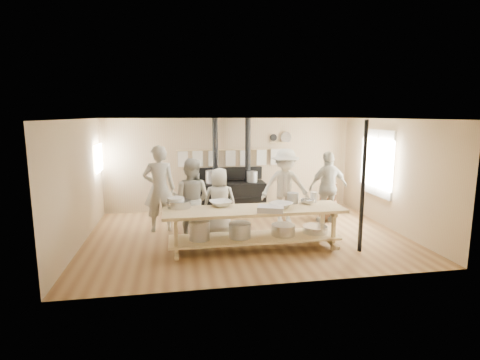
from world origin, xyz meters
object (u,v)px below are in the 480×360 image
at_px(cook_right, 328,187).
at_px(cook_far_left, 159,189).
at_px(prep_table, 254,225).
at_px(cook_left, 191,199).
at_px(stove, 232,194).
at_px(cook_center, 220,202).
at_px(cook_by_window, 285,186).
at_px(chair, 328,209).
at_px(roasting_pan, 271,209).

bearing_deg(cook_right, cook_far_left, -9.92).
bearing_deg(prep_table, cook_left, 144.35).
relative_size(stove, cook_center, 1.70).
relative_size(cook_far_left, cook_right, 1.12).
distance_m(stove, cook_by_window, 1.73).
bearing_deg(prep_table, cook_far_left, 140.16).
xyz_separation_m(prep_table, cook_far_left, (-1.90, 1.58, 0.49)).
xyz_separation_m(prep_table, cook_left, (-1.20, 0.86, 0.37)).
height_order(stove, chair, stove).
height_order(prep_table, cook_left, cook_left).
bearing_deg(cook_center, cook_far_left, -11.62).
xyz_separation_m(stove, cook_far_left, (-1.90, -1.43, 0.49)).
height_order(stove, roasting_pan, stove).
relative_size(cook_right, chair, 1.96).
bearing_deg(prep_table, chair, 38.48).
relative_size(chair, roasting_pan, 1.88).
distance_m(prep_table, cook_center, 1.25).
bearing_deg(cook_by_window, chair, 8.55).
bearing_deg(cook_by_window, cook_right, -6.04).
height_order(prep_table, cook_center, cook_center).
height_order(cook_center, cook_right, cook_right).
xyz_separation_m(cook_far_left, cook_center, (1.34, -0.50, -0.24)).
xyz_separation_m(cook_far_left, cook_right, (4.13, 0.01, -0.11)).
xyz_separation_m(cook_far_left, cook_by_window, (3.07, 0.21, -0.08)).
bearing_deg(prep_table, cook_center, 117.30).
bearing_deg(roasting_pan, stove, 94.49).
bearing_deg(roasting_pan, cook_by_window, 66.63).
bearing_deg(cook_far_left, roasting_pan, 134.43).
distance_m(stove, cook_center, 2.02).
relative_size(cook_center, chair, 1.66).
bearing_deg(cook_by_window, stove, 138.66).
relative_size(cook_center, cook_right, 0.85).
xyz_separation_m(stove, cook_center, (-0.56, -1.93, 0.24)).
bearing_deg(cook_by_window, roasting_pan, -108.44).
xyz_separation_m(stove, cook_left, (-1.21, -2.15, 0.37)).
height_order(prep_table, cook_far_left, cook_far_left).
xyz_separation_m(cook_left, cook_right, (3.43, 0.73, 0.01)).
relative_size(cook_by_window, roasting_pan, 3.80).
distance_m(cook_right, roasting_pan, 2.72).
bearing_deg(cook_by_window, cook_far_left, -171.06).
height_order(cook_far_left, cook_center, cook_far_left).
distance_m(chair, roasting_pan, 3.08).
distance_m(prep_table, cook_right, 2.76).
bearing_deg(cook_center, stove, -97.60).
bearing_deg(cook_far_left, cook_center, 155.10).
bearing_deg(cook_far_left, chair, 179.34).
relative_size(cook_left, roasting_pan, 3.63).
xyz_separation_m(cook_right, cook_by_window, (-1.06, 0.21, 0.03)).
height_order(stove, cook_right, stove).
distance_m(cook_center, cook_right, 2.84).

